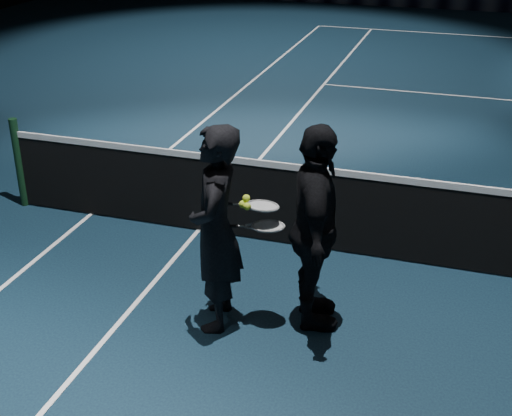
% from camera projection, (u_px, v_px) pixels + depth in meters
% --- Properties ---
extents(net_post_left, '(0.10, 0.10, 1.10)m').
position_uv_depth(net_post_left, '(19.00, 163.00, 8.51)').
color(net_post_left, black).
rests_on(net_post_left, floor).
extents(player_a, '(0.58, 0.76, 1.87)m').
position_uv_depth(player_a, '(216.00, 229.00, 6.09)').
color(player_a, black).
rests_on(player_a, floor).
extents(player_b, '(0.75, 1.18, 1.87)m').
position_uv_depth(player_b, '(315.00, 229.00, 6.09)').
color(player_b, black).
rests_on(player_b, floor).
extents(racket_lower, '(0.71, 0.42, 0.03)m').
position_uv_depth(racket_lower, '(268.00, 226.00, 6.07)').
color(racket_lower, black).
rests_on(racket_lower, player_a).
extents(racket_upper, '(0.71, 0.46, 0.10)m').
position_uv_depth(racket_upper, '(263.00, 206.00, 6.04)').
color(racket_upper, black).
rests_on(racket_upper, player_b).
extents(tennis_balls, '(0.12, 0.10, 0.12)m').
position_uv_depth(tennis_balls, '(245.00, 203.00, 5.99)').
color(tennis_balls, '#96C529').
rests_on(tennis_balls, racket_upper).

